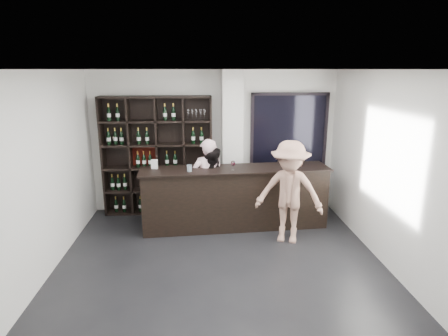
{
  "coord_description": "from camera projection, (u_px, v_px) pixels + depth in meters",
  "views": [
    {
      "loc": [
        -0.27,
        -4.87,
        2.9
      ],
      "look_at": [
        0.1,
        1.1,
        1.32
      ],
      "focal_mm": 30.0,
      "sensor_mm": 36.0,
      "label": 1
    }
  ],
  "objects": [
    {
      "name": "floor",
      "position": [
        222.0,
        275.0,
        5.46
      ],
      "size": [
        5.0,
        5.5,
        0.01
      ],
      "primitive_type": "cube",
      "color": "black",
      "rests_on": "ground"
    },
    {
      "name": "wine_shelf",
      "position": [
        158.0,
        156.0,
        7.56
      ],
      "size": [
        2.2,
        0.35,
        2.4
      ],
      "primitive_type": null,
      "color": "black",
      "rests_on": "floor"
    },
    {
      "name": "structural_column",
      "position": [
        232.0,
        144.0,
        7.49
      ],
      "size": [
        0.4,
        0.4,
        2.9
      ],
      "primitive_type": "cube",
      "color": "silver",
      "rests_on": "floor"
    },
    {
      "name": "glass_panel",
      "position": [
        288.0,
        144.0,
        7.79
      ],
      "size": [
        1.6,
        0.08,
        2.1
      ],
      "color": "black",
      "rests_on": "floor"
    },
    {
      "name": "tasting_counter",
      "position": [
        235.0,
        198.0,
        6.99
      ],
      "size": [
        3.48,
        0.72,
        1.15
      ],
      "rotation": [
        0.0,
        0.0,
        0.07
      ],
      "color": "black",
      "rests_on": "floor"
    },
    {
      "name": "taster_pink",
      "position": [
        208.0,
        183.0,
        7.02
      ],
      "size": [
        0.67,
        0.5,
        1.67
      ],
      "primitive_type": "imported",
      "rotation": [
        0.0,
        0.0,
        3.31
      ],
      "color": "beige",
      "rests_on": "floor"
    },
    {
      "name": "taster_black",
      "position": [
        211.0,
        186.0,
        7.05
      ],
      "size": [
        0.81,
        0.66,
        1.52
      ],
      "primitive_type": "imported",
      "rotation": [
        0.0,
        0.0,
        3.02
      ],
      "color": "black",
      "rests_on": "floor"
    },
    {
      "name": "customer",
      "position": [
        289.0,
        192.0,
        6.32
      ],
      "size": [
        1.3,
        1.01,
        1.77
      ],
      "primitive_type": "imported",
      "rotation": [
        0.0,
        0.0,
        -0.35
      ],
      "color": "tan",
      "rests_on": "floor"
    },
    {
      "name": "wine_glass",
      "position": [
        233.0,
        165.0,
        6.69
      ],
      "size": [
        0.09,
        0.09,
        0.2
      ],
      "primitive_type": null,
      "rotation": [
        0.0,
        0.0,
        -0.04
      ],
      "color": "white",
      "rests_on": "tasting_counter"
    },
    {
      "name": "spit_cup",
      "position": [
        189.0,
        168.0,
        6.62
      ],
      "size": [
        0.11,
        0.11,
        0.12
      ],
      "primitive_type": "cylinder",
      "rotation": [
        0.0,
        0.0,
        0.23
      ],
      "color": "silver",
      "rests_on": "tasting_counter"
    },
    {
      "name": "napkin_stack",
      "position": [
        287.0,
        167.0,
        6.88
      ],
      "size": [
        0.12,
        0.12,
        0.02
      ],
      "primitive_type": "cube",
      "rotation": [
        0.0,
        0.0,
        0.09
      ],
      "color": "white",
      "rests_on": "tasting_counter"
    },
    {
      "name": "card_stand",
      "position": [
        154.0,
        164.0,
        6.79
      ],
      "size": [
        0.12,
        0.08,
        0.17
      ],
      "primitive_type": "cube",
      "rotation": [
        0.0,
        0.0,
        -0.18
      ],
      "color": "white",
      "rests_on": "tasting_counter"
    }
  ]
}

